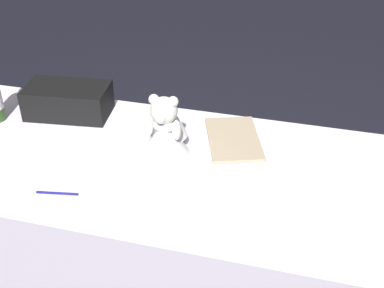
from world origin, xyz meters
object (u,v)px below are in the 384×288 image
Objects in this scene: signing_pen at (56,193)px; guestbook at (234,139)px; gift_case_black at (68,101)px; teddy_bear_bride at (166,128)px.

guestbook reaches higher than signing_pen.
signing_pen is 0.41× the size of gift_case_black.
signing_pen is at bearing 50.19° from teddy_bear_bride.
teddy_bear_bride is at bearing 160.62° from gift_case_black.
gift_case_black reaches higher than guestbook.
guestbook is (-0.23, -0.14, -0.10)m from teddy_bear_bride.
signing_pen is at bearing 23.92° from guestbook.
guestbook is at bearing 177.43° from gift_case_black.
teddy_bear_bride is 0.68× the size of gift_case_black.
signing_pen is 0.69m from guestbook.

